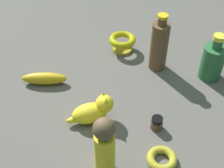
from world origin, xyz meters
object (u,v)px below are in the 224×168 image
object	(u,v)px
nail_polish_jar	(157,123)
bottle_short	(213,61)
bangle	(162,159)
bottle_tall	(159,45)
bowl	(122,42)
person_figure_adult	(105,146)
cat_figurine	(94,110)
banana	(44,79)

from	to	relation	value
nail_polish_jar	bottle_short	bearing A→B (deg)	-11.62
bangle	bottle_short	xyz separation A→B (m)	(0.41, -0.00, 0.06)
bottle_tall	bowl	distance (m)	0.17
bowl	person_figure_adult	bearing A→B (deg)	-155.71
cat_figurine	person_figure_adult	distance (m)	0.19
cat_figurine	bottle_tall	bearing A→B (deg)	-10.37
person_figure_adult	bowl	bearing A→B (deg)	24.29
nail_polish_jar	person_figure_adult	xyz separation A→B (m)	(-0.20, 0.06, 0.08)
nail_polish_jar	bowl	xyz separation A→B (m)	(0.29, 0.28, 0.02)
cat_figurine	person_figure_adult	xyz separation A→B (m)	(-0.13, -0.12, 0.06)
bangle	person_figure_adult	size ratio (longest dim) A/B	0.42
nail_polish_jar	cat_figurine	world-z (taller)	cat_figurine
bangle	cat_figurine	world-z (taller)	cat_figurine
bangle	bottle_tall	distance (m)	0.41
bottle_tall	person_figure_adult	distance (m)	0.46
nail_polish_jar	person_figure_adult	world-z (taller)	person_figure_adult
bottle_short	person_figure_adult	xyz separation A→B (m)	(-0.50, 0.12, 0.03)
bottle_tall	banana	bearing A→B (deg)	133.27
bottle_tall	person_figure_adult	world-z (taller)	bottle_tall
bottle_tall	bottle_short	bearing A→B (deg)	-75.95
banana	cat_figurine	distance (m)	0.24
bowl	bottle_tall	bearing A→B (deg)	-99.12
cat_figurine	bowl	bearing A→B (deg)	15.60
bangle	bottle_tall	world-z (taller)	bottle_tall
banana	bowl	size ratio (longest dim) A/B	1.51
bowl	cat_figurine	bearing A→B (deg)	-164.40
bottle_tall	nail_polish_jar	bearing A→B (deg)	-155.71
bangle	cat_figurine	size ratio (longest dim) A/B	0.67
bangle	banana	world-z (taller)	banana
nail_polish_jar	person_figure_adult	distance (m)	0.22
bangle	bottle_tall	xyz separation A→B (m)	(0.36, 0.18, 0.08)
cat_figurine	bottle_short	bearing A→B (deg)	-32.82
bowl	bottle_short	bearing A→B (deg)	-86.67
cat_figurine	bowl	distance (m)	0.37
nail_polish_jar	cat_figurine	distance (m)	0.19
banana	bottle_short	bearing A→B (deg)	-176.07
bottle_tall	cat_figurine	world-z (taller)	bottle_tall
bottle_tall	cat_figurine	distance (m)	0.34
cat_figurine	bangle	bearing A→B (deg)	-97.97
bottle_short	bangle	bearing A→B (deg)	179.87
bottle_short	nail_polish_jar	bearing A→B (deg)	168.38
nail_polish_jar	bangle	bearing A→B (deg)	-148.35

